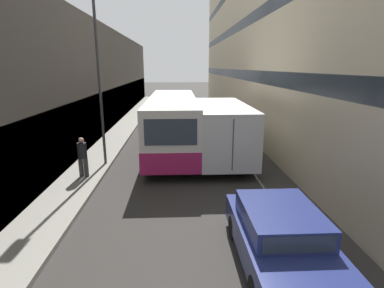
{
  "coord_description": "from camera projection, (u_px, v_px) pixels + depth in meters",
  "views": [
    {
      "loc": [
        -0.46,
        -0.17,
        4.51
      ],
      "look_at": [
        0.08,
        11.01,
        1.6
      ],
      "focal_mm": 28.0,
      "sensor_mm": 36.0,
      "label": 1
    }
  ],
  "objects": [
    {
      "name": "ground_plane",
      "position": [
        187.0,
        154.0,
        15.82
      ],
      "size": [
        150.0,
        150.0,
        0.0
      ],
      "primitive_type": "plane",
      "color": "#33302D"
    },
    {
      "name": "box_truck",
      "position": [
        218.0,
        126.0,
        15.41
      ],
      "size": [
        2.36,
        8.59,
        2.77
      ],
      "color": "silver",
      "rests_on": "ground_plane"
    },
    {
      "name": "building_left_shopfront",
      "position": [
        56.0,
        92.0,
        14.69
      ],
      "size": [
        2.4,
        60.0,
        7.28
      ],
      "color": "#423D38",
      "rests_on": "ground_plane"
    },
    {
      "name": "pedestrian",
      "position": [
        83.0,
        156.0,
        12.01
      ],
      "size": [
        0.38,
        0.36,
        1.63
      ],
      "color": "#383838",
      "rests_on": "sidewalk_left"
    },
    {
      "name": "panel_van",
      "position": [
        169.0,
        105.0,
        28.11
      ],
      "size": [
        1.87,
        4.1,
        1.81
      ],
      "color": "silver",
      "rests_on": "ground_plane"
    },
    {
      "name": "bus",
      "position": [
        173.0,
        123.0,
        16.09
      ],
      "size": [
        2.46,
        9.89,
        2.94
      ],
      "color": "silver",
      "rests_on": "ground_plane"
    },
    {
      "name": "car_hatchback",
      "position": [
        280.0,
        237.0,
        6.88
      ],
      "size": [
        1.89,
        3.98,
        1.4
      ],
      "color": "navy",
      "rests_on": "ground_plane"
    },
    {
      "name": "street_lamp",
      "position": [
        97.0,
        44.0,
        12.58
      ],
      "size": [
        0.36,
        0.8,
        7.74
      ],
      "color": "#38383D",
      "rests_on": "sidewalk_left"
    },
    {
      "name": "sidewalk_left",
      "position": [
        102.0,
        154.0,
        15.59
      ],
      "size": [
        1.72,
        60.0,
        0.15
      ],
      "color": "gray",
      "rests_on": "ground_plane"
    }
  ]
}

